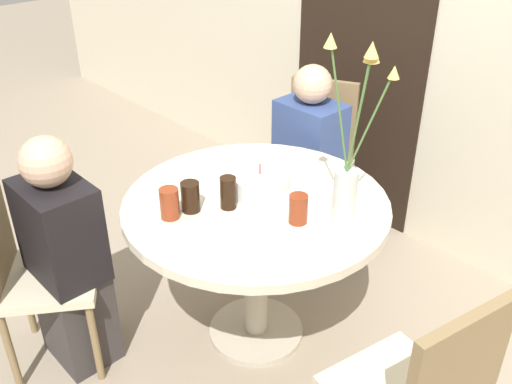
# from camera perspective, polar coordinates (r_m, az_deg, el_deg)

# --- Properties ---
(ground_plane) EXTENTS (16.00, 16.00, 0.00)m
(ground_plane) POSITION_cam_1_polar(r_m,az_deg,el_deg) (2.80, 0.00, -13.87)
(ground_plane) COLOR gray
(wall_back) EXTENTS (8.00, 0.05, 2.60)m
(wall_back) POSITION_cam_1_polar(r_m,az_deg,el_deg) (3.10, 18.09, 16.63)
(wall_back) COLOR beige
(wall_back) RESTS_ON ground_plane
(doorway_panel) EXTENTS (0.90, 0.01, 2.05)m
(doorway_panel) POSITION_cam_1_polar(r_m,az_deg,el_deg) (3.38, 10.27, 13.78)
(doorway_panel) COLOR black
(doorway_panel) RESTS_ON ground_plane
(dining_table) EXTENTS (1.11, 1.11, 0.74)m
(dining_table) POSITION_cam_1_polar(r_m,az_deg,el_deg) (2.42, 0.00, -3.44)
(dining_table) COLOR beige
(dining_table) RESTS_ON ground_plane
(chair_left_flank) EXTENTS (0.53, 0.53, 0.92)m
(chair_left_flank) POSITION_cam_1_polar(r_m,az_deg,el_deg) (3.26, 6.07, 3.93)
(chair_left_flank) COLOR beige
(chair_left_flank) RESTS_ON ground_plane
(chair_far_back) EXTENTS (0.56, 0.56, 0.92)m
(chair_far_back) POSITION_cam_1_polar(r_m,az_deg,el_deg) (2.54, -22.01, -6.67)
(chair_far_back) COLOR beige
(chair_far_back) RESTS_ON ground_plane
(birthday_cake) EXTENTS (0.25, 0.25, 0.14)m
(birthday_cake) POSITION_cam_1_polar(r_m,az_deg,el_deg) (2.38, 0.40, 0.87)
(birthday_cake) COLOR white
(birthday_cake) RESTS_ON dining_table
(flower_vase) EXTENTS (0.21, 0.20, 0.72)m
(flower_vase) POSITION_cam_1_polar(r_m,az_deg,el_deg) (2.15, 9.34, 2.91)
(flower_vase) COLOR silver
(flower_vase) RESTS_ON dining_table
(side_plate) EXTENTS (0.18, 0.18, 0.01)m
(side_plate) POSITION_cam_1_polar(r_m,az_deg,el_deg) (2.10, -3.14, -4.95)
(side_plate) COLOR silver
(side_plate) RESTS_ON dining_table
(drink_glass_0) EXTENTS (0.08, 0.08, 0.13)m
(drink_glass_0) POSITION_cam_1_polar(r_m,az_deg,el_deg) (2.24, -8.65, -1.14)
(drink_glass_0) COLOR maroon
(drink_glass_0) RESTS_ON dining_table
(drink_glass_1) EXTENTS (0.08, 0.08, 0.12)m
(drink_glass_1) POSITION_cam_1_polar(r_m,az_deg,el_deg) (2.27, -6.58, -0.48)
(drink_glass_1) COLOR black
(drink_glass_1) RESTS_ON dining_table
(drink_glass_2) EXTENTS (0.07, 0.07, 0.14)m
(drink_glass_2) POSITION_cam_1_polar(r_m,az_deg,el_deg) (2.28, -2.80, -0.07)
(drink_glass_2) COLOR black
(drink_glass_2) RESTS_ON dining_table
(drink_glass_3) EXTENTS (0.07, 0.07, 0.12)m
(drink_glass_3) POSITION_cam_1_polar(r_m,az_deg,el_deg) (2.19, 4.25, -1.70)
(drink_glass_3) COLOR maroon
(drink_glass_3) RESTS_ON dining_table
(person_guest) EXTENTS (0.34, 0.24, 1.08)m
(person_guest) POSITION_cam_1_polar(r_m,az_deg,el_deg) (3.13, 5.26, 2.52)
(person_guest) COLOR #383333
(person_guest) RESTS_ON ground_plane
(person_boy) EXTENTS (0.34, 0.24, 1.08)m
(person_boy) POSITION_cam_1_polar(r_m,az_deg,el_deg) (2.51, -18.41, -6.74)
(person_boy) COLOR #383333
(person_boy) RESTS_ON ground_plane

